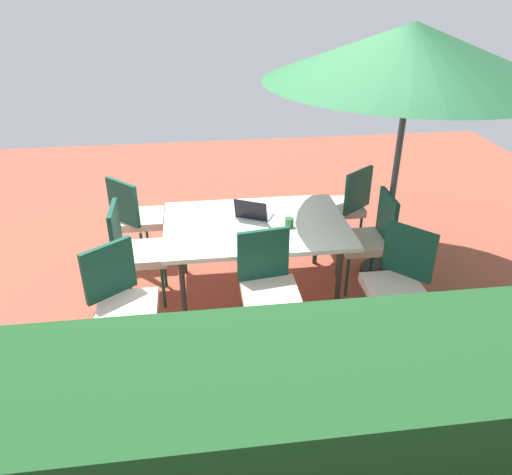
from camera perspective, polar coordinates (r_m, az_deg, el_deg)
ground_plane at (r=4.99m, az=0.00°, el=-6.12°), size 10.00×10.00×0.02m
hedge_row at (r=2.75m, az=7.33°, el=-23.76°), size 6.30×0.84×1.31m
dining_table at (r=4.63m, az=0.00°, el=1.07°), size 1.70×1.16×0.74m
patio_umbrella at (r=4.67m, az=17.54°, el=19.55°), size 2.57×2.57×2.45m
chair_northeast at (r=4.04m, az=-15.11°, el=-6.90°), size 0.58×0.58×0.98m
chair_west at (r=4.92m, az=12.94°, el=0.14°), size 0.47×0.46×0.98m
chair_east at (r=4.72m, az=-13.82°, el=-1.24°), size 0.46×0.46×0.98m
chair_northwest at (r=4.30m, az=16.01°, el=-4.70°), size 0.59×0.59×0.98m
chair_north at (r=4.07m, az=1.40°, el=-5.41°), size 0.48×0.49×0.98m
chair_southwest at (r=5.56m, az=10.22°, el=3.86°), size 0.58×0.58×0.98m
chair_southeast at (r=5.35m, az=-13.55°, el=2.49°), size 0.59×0.59×0.98m
laptop at (r=4.69m, az=-0.32°, el=2.73°), size 0.40×0.37×0.21m
cup at (r=4.54m, az=3.84°, el=1.73°), size 0.08×0.08×0.09m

